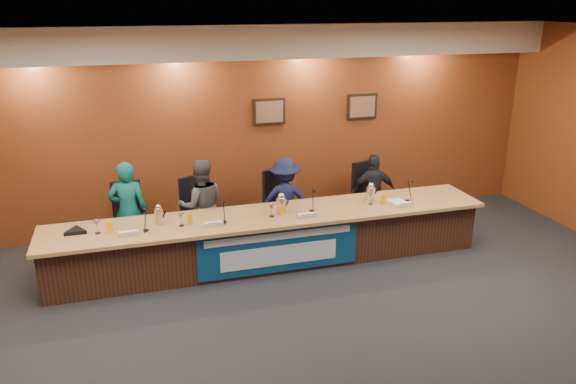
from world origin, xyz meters
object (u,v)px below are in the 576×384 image
(banner, at_px, (279,250))
(panelist_c, at_px, (285,200))
(panelist_d, at_px, (373,193))
(carafe_left, at_px, (159,216))
(carafe_mid, at_px, (281,206))
(office_chair_c, at_px, (283,209))
(office_chair_a, at_px, (130,225))
(dais_body, at_px, (271,240))
(carafe_right, at_px, (371,194))
(speakerphone, at_px, (76,231))
(panelist_a, at_px, (128,211))
(panelist_b, at_px, (202,206))
(office_chair_d, at_px, (370,200))
(office_chair_b, at_px, (201,217))

(banner, xyz_separation_m, panelist_c, (0.40, 1.10, 0.28))
(panelist_d, distance_m, carafe_left, 3.45)
(banner, xyz_separation_m, carafe_mid, (0.13, 0.36, 0.48))
(panelist_c, relative_size, carafe_mid, 5.81)
(office_chair_c, xyz_separation_m, carafe_left, (-1.91, -0.78, 0.38))
(panelist_c, distance_m, office_chair_a, 2.29)
(dais_body, distance_m, carafe_mid, 0.53)
(carafe_right, relative_size, speakerphone, 0.68)
(panelist_a, xyz_separation_m, carafe_right, (3.40, -0.65, 0.13))
(office_chair_c, bearing_deg, dais_body, -139.17)
(carafe_right, height_order, speakerphone, carafe_right)
(dais_body, relative_size, speakerphone, 18.75)
(panelist_b, bearing_deg, carafe_left, 47.81)
(office_chair_d, xyz_separation_m, carafe_left, (-3.37, -0.78, 0.38))
(office_chair_a, bearing_deg, speakerphone, -133.79)
(panelist_c, height_order, speakerphone, panelist_c)
(banner, height_order, panelist_d, panelist_d)
(speakerphone, bearing_deg, office_chair_d, 9.84)
(banner, relative_size, panelist_d, 1.75)
(panelist_d, relative_size, office_chair_d, 2.62)
(office_chair_c, bearing_deg, panelist_b, 162.23)
(panelist_a, bearing_deg, panelist_b, -173.74)
(panelist_a, height_order, carafe_right, panelist_a)
(dais_body, bearing_deg, office_chair_b, 137.44)
(panelist_a, bearing_deg, office_chair_c, -171.23)
(panelist_d, height_order, carafe_left, panelist_d)
(panelist_d, distance_m, speakerphone, 4.46)
(panelist_b, relative_size, carafe_right, 6.41)
(panelist_b, bearing_deg, office_chair_d, -176.37)
(carafe_right, bearing_deg, office_chair_c, 146.06)
(office_chair_c, bearing_deg, banner, -130.67)
(carafe_mid, height_order, carafe_right, carafe_mid)
(office_chair_d, relative_size, carafe_mid, 2.13)
(office_chair_c, relative_size, office_chair_d, 1.00)
(panelist_b, bearing_deg, dais_body, 142.80)
(office_chair_d, bearing_deg, office_chair_b, 165.41)
(dais_body, xyz_separation_m, banner, (0.00, -0.41, 0.03))
(panelist_c, height_order, office_chair_c, panelist_c)
(panelist_a, xyz_separation_m, panelist_b, (1.03, 0.00, -0.03))
(panelist_d, height_order, office_chair_a, panelist_d)
(banner, distance_m, panelist_c, 1.21)
(dais_body, relative_size, carafe_right, 27.54)
(carafe_left, xyz_separation_m, carafe_right, (3.02, 0.03, -0.00))
(office_chair_b, bearing_deg, panelist_a, 160.59)
(panelist_c, bearing_deg, panelist_a, 9.25)
(panelist_c, bearing_deg, office_chair_c, -80.75)
(panelist_c, bearing_deg, carafe_mid, 79.47)
(office_chair_b, xyz_separation_m, speakerphone, (-1.68, -0.76, 0.30))
(speakerphone, bearing_deg, dais_body, -0.56)
(office_chair_b, relative_size, carafe_left, 2.14)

